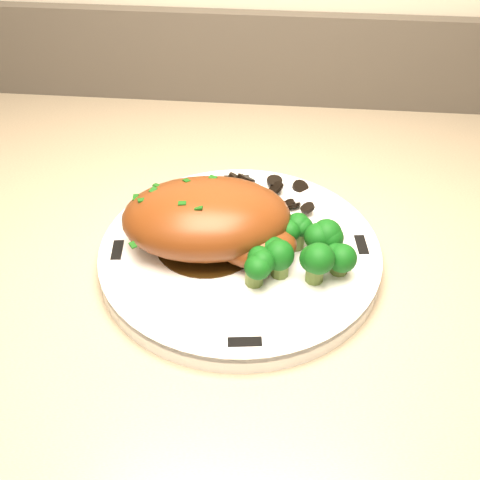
# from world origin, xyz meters

# --- Properties ---
(counter) EXTENTS (2.20, 0.73, 1.07)m
(counter) POSITION_xyz_m (-0.11, 1.67, 0.48)
(counter) COLOR brown
(counter) RESTS_ON ground
(plate) EXTENTS (0.33, 0.33, 0.02)m
(plate) POSITION_xyz_m (0.18, 1.66, 0.96)
(plate) COLOR white
(plate) RESTS_ON counter
(rim_accent_0) EXTENTS (0.03, 0.01, 0.00)m
(rim_accent_0) POSITION_xyz_m (0.17, 1.77, 0.97)
(rim_accent_0) COLOR black
(rim_accent_0) RESTS_ON plate
(rim_accent_1) EXTENTS (0.01, 0.03, 0.00)m
(rim_accent_1) POSITION_xyz_m (0.07, 1.65, 0.97)
(rim_accent_1) COLOR black
(rim_accent_1) RESTS_ON plate
(rim_accent_2) EXTENTS (0.03, 0.01, 0.00)m
(rim_accent_2) POSITION_xyz_m (0.20, 1.55, 0.97)
(rim_accent_2) COLOR black
(rim_accent_2) RESTS_ON plate
(rim_accent_3) EXTENTS (0.01, 0.03, 0.00)m
(rim_accent_3) POSITION_xyz_m (0.30, 1.68, 0.97)
(rim_accent_3) COLOR black
(rim_accent_3) RESTS_ON plate
(gravy_pool) EXTENTS (0.10, 0.10, 0.00)m
(gravy_pool) POSITION_xyz_m (0.15, 1.66, 0.97)
(gravy_pool) COLOR #301D08
(gravy_pool) RESTS_ON plate
(chicken_breast) EXTENTS (0.17, 0.12, 0.06)m
(chicken_breast) POSITION_xyz_m (0.16, 1.66, 1.00)
(chicken_breast) COLOR brown
(chicken_breast) RESTS_ON plate
(mushroom_pile) EXTENTS (0.08, 0.06, 0.02)m
(mushroom_pile) POSITION_xyz_m (0.21, 1.74, 0.97)
(mushroom_pile) COLOR black
(mushroom_pile) RESTS_ON plate
(broccoli_florets) EXTENTS (0.10, 0.08, 0.04)m
(broccoli_florets) POSITION_xyz_m (0.23, 1.64, 0.99)
(broccoli_florets) COLOR olive
(broccoli_florets) RESTS_ON plate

